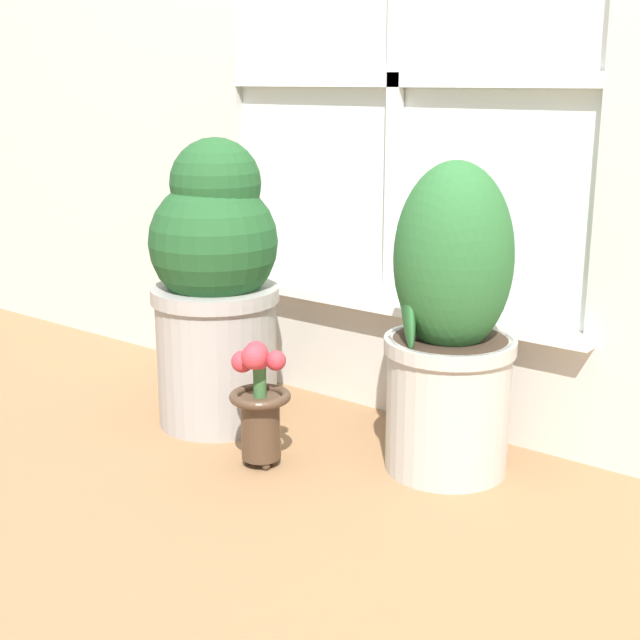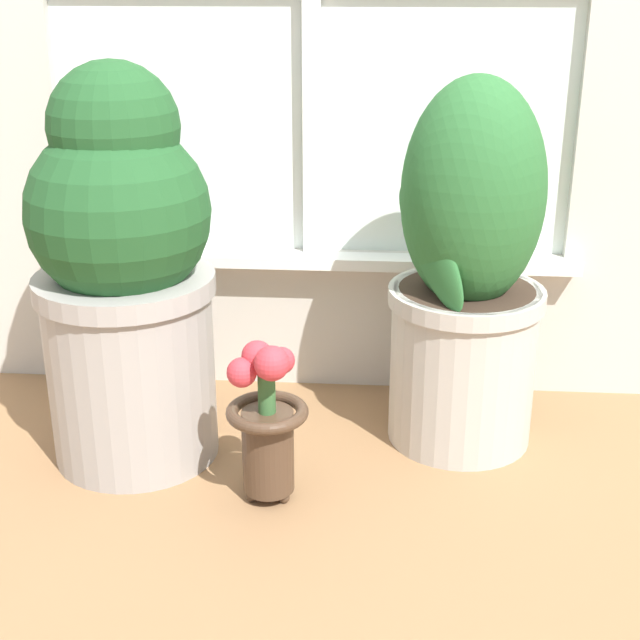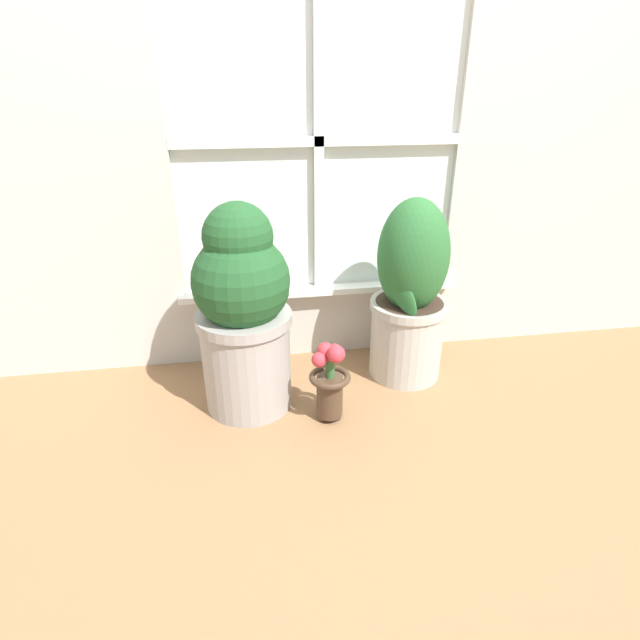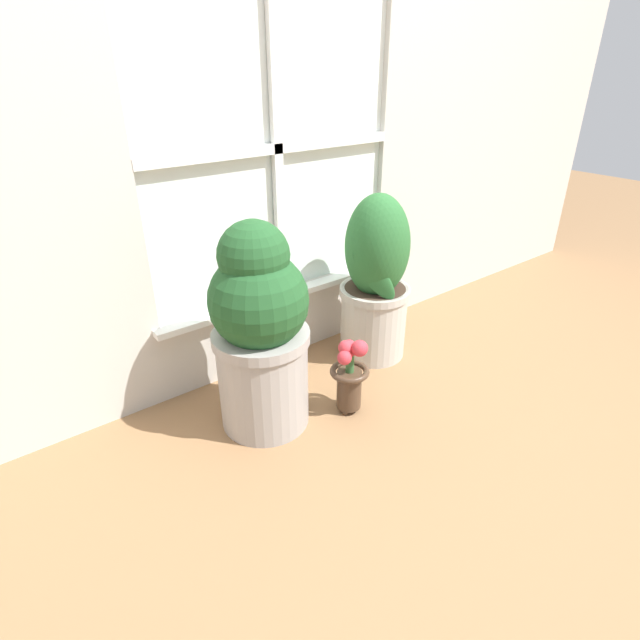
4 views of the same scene
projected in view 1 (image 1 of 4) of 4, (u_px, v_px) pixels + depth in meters
name	position (u px, v px, depth m)	size (l,w,h in m)	color
ground_plane	(219.00, 496.00, 1.92)	(10.00, 10.00, 0.00)	olive
potted_plant_left	(215.00, 284.00, 2.26)	(0.33, 0.33, 0.74)	#9E9993
potted_plant_right	(450.00, 327.00, 1.98)	(0.31, 0.31, 0.71)	#B7B2A8
flower_vase	(259.00, 402.00, 2.04)	(0.14, 0.14, 0.30)	#473323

